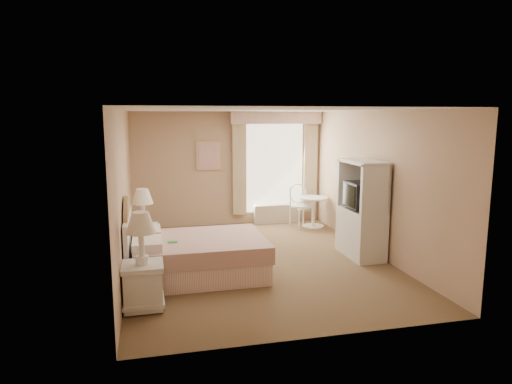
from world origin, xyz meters
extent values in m
cube|color=brown|center=(0.00, 0.00, 0.00)|extent=(4.20, 5.50, 0.01)
cube|color=silver|center=(0.00, 0.00, 2.50)|extent=(4.20, 5.50, 0.01)
cube|color=tan|center=(0.00, 2.75, 1.25)|extent=(4.20, 0.01, 2.50)
cube|color=tan|center=(0.00, -2.75, 1.25)|extent=(4.20, 0.01, 2.50)
cube|color=tan|center=(-2.10, 0.00, 1.25)|extent=(0.01, 5.50, 2.50)
cube|color=tan|center=(2.10, 0.00, 1.25)|extent=(0.01, 5.50, 2.50)
cube|color=white|center=(1.05, 2.72, 1.25)|extent=(1.30, 0.02, 2.00)
cube|color=tan|center=(0.22, 2.67, 1.25)|extent=(0.30, 0.08, 2.05)
cube|color=tan|center=(1.88, 2.67, 1.25)|extent=(0.30, 0.08, 2.05)
cube|color=tan|center=(1.05, 2.63, 2.37)|extent=(2.05, 0.20, 0.28)
cube|color=beige|center=(1.05, 2.63, 0.21)|extent=(1.00, 0.22, 0.42)
cube|color=#D6AC84|center=(-0.45, 2.72, 1.55)|extent=(0.52, 0.03, 0.62)
cube|color=beige|center=(-0.45, 2.70, 1.55)|extent=(0.42, 0.02, 0.52)
cube|color=tan|center=(-1.00, -0.44, 0.16)|extent=(1.89, 1.44, 0.32)
cube|color=#C19891|center=(-1.00, -0.44, 0.45)|extent=(1.95, 1.50, 0.25)
cube|color=white|center=(-1.78, -0.79, 0.63)|extent=(0.41, 0.56, 0.13)
cube|color=white|center=(-1.78, -0.10, 0.63)|extent=(0.41, 0.56, 0.13)
cube|color=#258838|center=(-1.42, -0.58, 0.58)|extent=(0.14, 0.10, 0.01)
cube|color=white|center=(-2.05, -0.44, 0.50)|extent=(0.06, 1.53, 0.99)
cylinder|color=#A28356|center=(-2.05, -0.44, 0.59)|extent=(0.05, 1.36, 1.36)
cube|color=silver|center=(-1.84, -1.52, 0.27)|extent=(0.47, 0.47, 0.51)
cube|color=silver|center=(-1.84, -1.52, 0.56)|extent=(0.51, 0.51, 0.06)
cube|color=silver|center=(-1.84, -1.52, 0.10)|extent=(0.51, 0.51, 0.05)
cylinder|color=white|center=(-1.84, -1.52, 0.64)|extent=(0.16, 0.16, 0.10)
cylinder|color=white|center=(-1.84, -1.52, 0.84)|extent=(0.07, 0.07, 0.41)
cone|color=white|center=(-1.84, -1.52, 1.12)|extent=(0.37, 0.37, 0.26)
cube|color=silver|center=(-1.84, 0.62, 0.26)|extent=(0.45, 0.45, 0.49)
cube|color=silver|center=(-1.84, 0.62, 0.54)|extent=(0.49, 0.49, 0.06)
cube|color=silver|center=(-1.84, 0.62, 0.10)|extent=(0.49, 0.49, 0.05)
cylinder|color=white|center=(-1.84, 0.62, 0.61)|extent=(0.16, 0.16, 0.10)
cylinder|color=white|center=(-1.84, 0.62, 0.81)|extent=(0.07, 0.07, 0.39)
cone|color=white|center=(-1.84, 0.62, 1.07)|extent=(0.35, 0.35, 0.25)
cylinder|color=white|center=(1.75, 2.06, 0.01)|extent=(0.46, 0.46, 0.03)
cylinder|color=white|center=(1.75, 2.06, 0.33)|extent=(0.07, 0.07, 0.62)
cylinder|color=silver|center=(1.75, 2.06, 0.64)|extent=(0.62, 0.62, 0.04)
cylinder|color=white|center=(1.36, 1.85, 0.23)|extent=(0.03, 0.03, 0.47)
cylinder|color=white|center=(1.70, 1.95, 0.23)|extent=(0.03, 0.03, 0.47)
cylinder|color=white|center=(1.26, 2.19, 0.23)|extent=(0.03, 0.03, 0.47)
cylinder|color=white|center=(1.60, 2.29, 0.23)|extent=(0.03, 0.03, 0.47)
cylinder|color=silver|center=(1.48, 2.07, 0.48)|extent=(0.56, 0.56, 0.04)
torus|color=white|center=(1.44, 2.21, 0.73)|extent=(0.46, 0.23, 0.45)
cylinder|color=white|center=(1.26, 2.19, 0.67)|extent=(0.03, 0.03, 0.41)
cylinder|color=white|center=(1.60, 2.29, 0.67)|extent=(0.03, 0.03, 0.41)
cube|color=silver|center=(1.81, -0.12, 0.41)|extent=(0.50, 1.00, 0.82)
cube|color=silver|center=(1.81, -0.59, 1.23)|extent=(0.50, 0.07, 0.82)
cube|color=silver|center=(1.81, 0.34, 1.23)|extent=(0.50, 0.07, 0.82)
cube|color=silver|center=(1.81, -0.12, 1.64)|extent=(0.50, 1.00, 0.05)
cube|color=silver|center=(2.04, -0.12, 1.23)|extent=(0.04, 1.00, 0.82)
cube|color=black|center=(1.79, -0.12, 1.08)|extent=(0.44, 0.55, 0.44)
cube|color=black|center=(1.57, -0.12, 1.08)|extent=(0.02, 0.46, 0.36)
camera|label=1|loc=(-1.71, -7.15, 2.41)|focal=32.00mm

